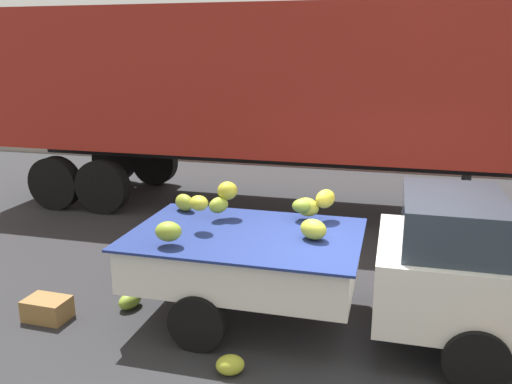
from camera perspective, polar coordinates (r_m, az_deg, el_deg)
The scene contains 7 objects.
ground at distance 6.41m, azimuth 11.45°, elevation -15.07°, with size 220.00×220.00×0.00m, color #28282B.
curb_strip at distance 14.97m, azimuth 13.68°, elevation 2.71°, with size 80.00×0.80×0.16m, color gray.
pickup_truck at distance 6.17m, azimuth 16.28°, elevation -7.50°, with size 4.78×1.87×1.70m.
semi_trailer at distance 10.53m, azimuth 3.72°, elevation 11.56°, with size 12.00×2.70×3.95m.
fallen_banana_bunch_near_tailgate at distance 7.07m, azimuth -13.35°, elevation -11.23°, with size 0.35×0.22×0.20m, color olive.
fallen_banana_bunch_by_wheel at distance 5.65m, azimuth -2.79°, elevation -18.01°, with size 0.29×0.23×0.20m, color #ACB231.
produce_crate at distance 7.08m, azimuth -21.45°, elevation -11.57°, with size 0.52×0.36×0.27m, color olive.
Camera 1 is at (0.19, -5.55, 3.19)m, focal length 37.34 mm.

